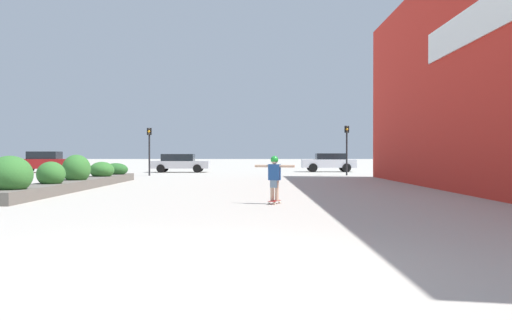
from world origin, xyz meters
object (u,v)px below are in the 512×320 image
object	(u,v)px
traffic_light_right	(348,141)
car_rightmost	(181,163)
car_leftmost	(330,162)
car_center_right	(44,162)
car_center_left	(461,161)
skateboard	(275,202)
traffic_light_left	(150,143)
skateboarder	(276,174)

from	to	relation	value
traffic_light_right	car_rightmost	bearing A→B (deg)	152.17
car_leftmost	car_center_right	bearing A→B (deg)	95.07
car_center_left	skateboard	bearing A→B (deg)	-28.51
traffic_light_left	car_rightmost	bearing A→B (deg)	81.10
car_leftmost	car_center_right	world-z (taller)	car_center_right
car_center_right	traffic_light_left	xyz separation A→B (m)	(9.11, -5.99, 1.31)
car_center_left	car_center_right	world-z (taller)	car_center_left
skateboarder	traffic_light_left	world-z (taller)	traffic_light_left
car_center_left	traffic_light_left	size ratio (longest dim) A/B	1.39
car_center_left	car_center_right	bearing A→B (deg)	-87.70
car_rightmost	skateboard	bearing A→B (deg)	12.99
skateboarder	car_center_left	xyz separation A→B (m)	(15.21, 28.01, -0.02)
car_rightmost	traffic_light_right	bearing A→B (deg)	62.17
skateboarder	car_center_right	bearing A→B (deg)	144.11
skateboard	car_center_right	bearing A→B (deg)	144.11
car_rightmost	traffic_light_left	bearing A→B (deg)	-8.90
car_rightmost	car_center_left	bearing A→B (deg)	91.30
skateboarder	traffic_light_right	distance (m)	22.02
skateboarder	car_center_left	size ratio (longest dim) A/B	0.29
car_center_left	traffic_light_right	xyz separation A→B (m)	(-9.78, -6.71, 1.40)
skateboard	traffic_light_left	xyz separation A→B (m)	(-7.41, 20.74, 2.06)
skateboard	traffic_light_left	distance (m)	22.12
car_center_right	traffic_light_left	bearing A→B (deg)	-123.32
skateboard	car_leftmost	xyz separation A→B (m)	(5.21, 28.66, 0.71)
car_center_left	car_center_right	distance (m)	31.76
car_center_left	car_center_right	size ratio (longest dim) A/B	1.06
car_center_right	car_rightmost	distance (m)	10.20
traffic_light_left	car_leftmost	bearing A→B (deg)	32.10
skateboard	car_rightmost	size ratio (longest dim) A/B	0.14
traffic_light_left	car_center_right	bearing A→B (deg)	146.68
car_leftmost	traffic_light_right	bearing A→B (deg)	-178.29
skateboard	car_center_right	size ratio (longest dim) A/B	0.15
car_leftmost	car_rightmost	size ratio (longest dim) A/B	0.95
car_center_left	traffic_light_left	xyz separation A→B (m)	(-22.62, -7.26, 1.30)
skateboarder	traffic_light_right	xyz separation A→B (m)	(5.43, 21.30, 1.38)
car_leftmost	car_center_right	distance (m)	21.82
car_rightmost	car_center_right	bearing A→B (deg)	-85.60
skateboarder	traffic_light_left	distance (m)	22.06
car_leftmost	car_rightmost	world-z (taller)	car_leftmost
car_rightmost	traffic_light_right	xyz separation A→B (m)	(11.78, -6.22, 1.49)
skateboard	car_center_right	xyz separation A→B (m)	(-16.52, 26.73, 0.75)
car_center_right	traffic_light_right	bearing A→B (deg)	-103.91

